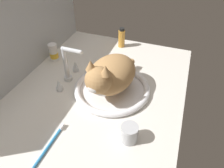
% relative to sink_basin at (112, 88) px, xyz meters
% --- Properties ---
extents(countertop, '(1.10, 0.79, 0.03)m').
position_rel_sink_basin_xyz_m(countertop, '(-0.04, 0.06, -0.03)').
color(countertop, silver).
rests_on(countertop, ground).
extents(backsplash_wall, '(1.10, 0.02, 0.44)m').
position_rel_sink_basin_xyz_m(backsplash_wall, '(-0.04, 0.47, 0.17)').
color(backsplash_wall, '#B2B7BC').
rests_on(backsplash_wall, ground).
extents(sink_basin, '(0.36, 0.36, 0.03)m').
position_rel_sink_basin_xyz_m(sink_basin, '(0.00, 0.00, 0.00)').
color(sink_basin, white).
rests_on(sink_basin, countertop).
extents(faucet, '(0.20, 0.12, 0.19)m').
position_rel_sink_basin_xyz_m(faucet, '(0.00, 0.23, 0.06)').
color(faucet, silver).
rests_on(faucet, countertop).
extents(cat, '(0.38, 0.24, 0.19)m').
position_rel_sink_basin_xyz_m(cat, '(-0.02, 0.00, 0.09)').
color(cat, tan).
rests_on(cat, sink_basin).
extents(pill_bottle, '(0.05, 0.05, 0.10)m').
position_rel_sink_basin_xyz_m(pill_bottle, '(0.14, 0.40, 0.03)').
color(pill_bottle, white).
rests_on(pill_bottle, countertop).
extents(metal_jar, '(0.06, 0.06, 0.07)m').
position_rel_sink_basin_xyz_m(metal_jar, '(-0.24, -0.15, 0.02)').
color(metal_jar, '#B2B5BA').
rests_on(metal_jar, countertop).
extents(amber_bottle, '(0.04, 0.04, 0.12)m').
position_rel_sink_basin_xyz_m(amber_bottle, '(0.42, 0.09, 0.05)').
color(amber_bottle, gold).
rests_on(amber_bottle, countertop).
extents(toothbrush, '(0.19, 0.01, 0.02)m').
position_rel_sink_basin_xyz_m(toothbrush, '(-0.36, 0.11, -0.01)').
color(toothbrush, '#338CD1').
rests_on(toothbrush, countertop).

